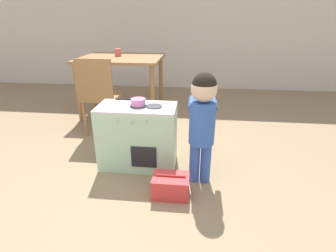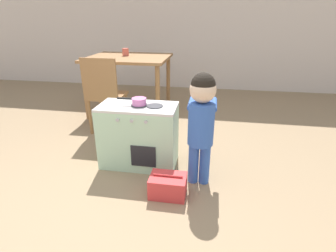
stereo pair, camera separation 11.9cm
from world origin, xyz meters
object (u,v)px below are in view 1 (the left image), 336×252
at_px(cup_on_table, 118,52).
at_px(toy_pot, 138,101).
at_px(play_kitchen, 138,136).
at_px(toy_basket, 171,186).
at_px(child_figure, 203,115).
at_px(dining_chair_near, 100,94).
at_px(dining_table, 122,64).

bearing_deg(cup_on_table, toy_pot, -68.40).
relative_size(play_kitchen, toy_basket, 2.44).
distance_m(play_kitchen, toy_pot, 0.33).
distance_m(child_figure, dining_chair_near, 1.41).
distance_m(child_figure, dining_table, 1.93).
bearing_deg(play_kitchen, child_figure, -20.03).
height_order(toy_pot, dining_chair_near, dining_chair_near).
xyz_separation_m(child_figure, cup_on_table, (-1.13, 1.67, 0.23)).
distance_m(toy_pot, child_figure, 0.58).
xyz_separation_m(dining_table, cup_on_table, (-0.06, 0.07, 0.15)).
relative_size(toy_pot, toy_basket, 0.93).
distance_m(dining_table, dining_chair_near, 0.79).
xyz_separation_m(toy_basket, dining_table, (-0.85, 1.82, 0.59)).
bearing_deg(toy_basket, child_figure, 45.02).
height_order(toy_pot, toy_basket, toy_pot).
relative_size(dining_table, dining_chair_near, 1.23).
distance_m(play_kitchen, toy_basket, 0.58).
xyz_separation_m(play_kitchen, cup_on_table, (-0.57, 1.47, 0.54)).
distance_m(toy_pot, dining_chair_near, 0.87).
bearing_deg(toy_pot, toy_basket, -52.37).
height_order(play_kitchen, dining_chair_near, dining_chair_near).
bearing_deg(cup_on_table, dining_table, -49.46).
height_order(play_kitchen, cup_on_table, cup_on_table).
xyz_separation_m(play_kitchen, dining_table, (-0.51, 1.40, 0.39)).
height_order(dining_chair_near, cup_on_table, dining_chair_near).
relative_size(child_figure, dining_chair_near, 1.04).
xyz_separation_m(play_kitchen, child_figure, (0.56, -0.20, 0.30)).
distance_m(child_figure, toy_basket, 0.59).
bearing_deg(toy_basket, toy_pot, 127.63).
relative_size(child_figure, dining_table, 0.85).
height_order(toy_basket, dining_chair_near, dining_chair_near).
relative_size(child_figure, toy_basket, 3.29).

